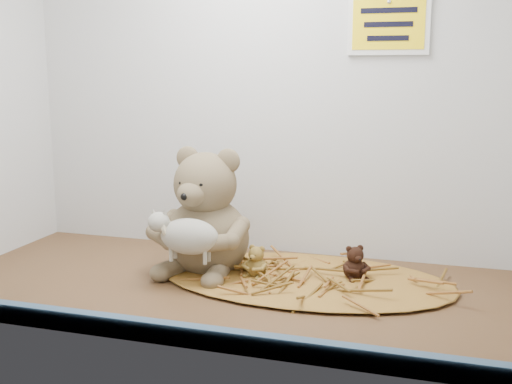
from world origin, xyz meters
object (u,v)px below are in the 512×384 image
(main_teddy, at_px, (207,211))
(mini_teddy_tan, at_px, (257,259))
(toy_lamb, at_px, (189,236))
(mini_teddy_brown, at_px, (355,261))

(main_teddy, height_order, mini_teddy_tan, main_teddy)
(toy_lamb, xyz_separation_m, mini_teddy_brown, (0.33, 0.12, -0.06))
(main_teddy, distance_m, mini_teddy_brown, 0.34)
(toy_lamb, height_order, mini_teddy_tan, toy_lamb)
(main_teddy, xyz_separation_m, toy_lamb, (-0.00, -0.10, -0.03))
(toy_lamb, bearing_deg, mini_teddy_brown, 20.85)
(toy_lamb, bearing_deg, mini_teddy_tan, 32.75)
(main_teddy, bearing_deg, mini_teddy_tan, -2.62)
(toy_lamb, height_order, mini_teddy_brown, toy_lamb)
(mini_teddy_tan, bearing_deg, main_teddy, -177.01)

